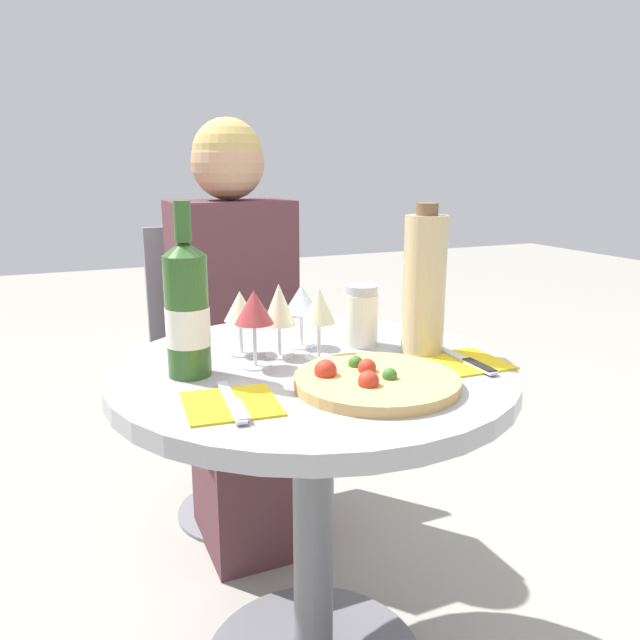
# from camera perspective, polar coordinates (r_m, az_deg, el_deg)

# --- Properties ---
(dining_table) EXTENTS (0.79, 0.79, 0.71)m
(dining_table) POSITION_cam_1_polar(r_m,az_deg,el_deg) (1.30, -0.64, -11.92)
(dining_table) COLOR slate
(dining_table) RESTS_ON ground_plane
(chair_behind_diner) EXTENTS (0.44, 0.44, 0.91)m
(chair_behind_diner) POSITION_cam_1_polar(r_m,az_deg,el_deg) (2.01, -8.29, -4.93)
(chair_behind_diner) COLOR slate
(chair_behind_diner) RESTS_ON ground_plane
(seated_diner) EXTENTS (0.35, 0.43, 1.23)m
(seated_diner) POSITION_cam_1_polar(r_m,az_deg,el_deg) (1.84, -7.22, -2.69)
(seated_diner) COLOR #512D33
(seated_diner) RESTS_ON ground_plane
(pizza_large) EXTENTS (0.29, 0.29, 0.05)m
(pizza_large) POSITION_cam_1_polar(r_m,az_deg,el_deg) (1.11, 4.99, -5.53)
(pizza_large) COLOR tan
(pizza_large) RESTS_ON dining_table
(wine_bottle) EXTENTS (0.08, 0.08, 0.32)m
(wine_bottle) POSITION_cam_1_polar(r_m,az_deg,el_deg) (1.16, -12.05, 0.87)
(wine_bottle) COLOR #2D5623
(wine_bottle) RESTS_ON dining_table
(tall_carafe) EXTENTS (0.09, 0.09, 0.31)m
(tall_carafe) POSITION_cam_1_polar(r_m,az_deg,el_deg) (1.29, 9.51, 3.24)
(tall_carafe) COLOR tan
(tall_carafe) RESTS_ON dining_table
(sugar_shaker) EXTENTS (0.07, 0.07, 0.13)m
(sugar_shaker) POSITION_cam_1_polar(r_m,az_deg,el_deg) (1.35, 3.79, 0.38)
(sugar_shaker) COLOR silver
(sugar_shaker) RESTS_ON dining_table
(wine_glass_back_left) EXTENTS (0.07, 0.07, 0.13)m
(wine_glass_back_left) POSITION_cam_1_polar(r_m,az_deg,el_deg) (1.29, -7.32, 1.10)
(wine_glass_back_left) COLOR silver
(wine_glass_back_left) RESTS_ON dining_table
(wine_glass_center) EXTENTS (0.07, 0.07, 0.15)m
(wine_glass_center) POSITION_cam_1_polar(r_m,az_deg,el_deg) (1.26, -3.77, 1.29)
(wine_glass_center) COLOR silver
(wine_glass_center) RESTS_ON dining_table
(wine_glass_front_right) EXTENTS (0.07, 0.07, 0.15)m
(wine_glass_front_right) POSITION_cam_1_polar(r_m,az_deg,el_deg) (1.24, -0.10, 1.17)
(wine_glass_front_right) COLOR silver
(wine_glass_front_right) RESTS_ON dining_table
(wine_glass_front_left) EXTENTS (0.08, 0.08, 0.15)m
(wine_glass_front_left) POSITION_cam_1_polar(r_m,az_deg,el_deg) (1.19, -6.06, 1.01)
(wine_glass_front_left) COLOR silver
(wine_glass_front_left) RESTS_ON dining_table
(wine_glass_back_right) EXTENTS (0.07, 0.07, 0.14)m
(wine_glass_back_right) POSITION_cam_1_polar(r_m,az_deg,el_deg) (1.33, -1.73, 1.77)
(wine_glass_back_right) COLOR silver
(wine_glass_back_right) RESTS_ON dining_table
(place_setting_left) EXTENTS (0.16, 0.19, 0.01)m
(place_setting_left) POSITION_cam_1_polar(r_m,az_deg,el_deg) (1.04, -8.07, -7.59)
(place_setting_left) COLOR gold
(place_setting_left) RESTS_ON dining_table
(place_setting_right) EXTENTS (0.15, 0.19, 0.01)m
(place_setting_right) POSITION_cam_1_polar(r_m,az_deg,el_deg) (1.27, 13.13, -3.74)
(place_setting_right) COLOR gold
(place_setting_right) RESTS_ON dining_table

